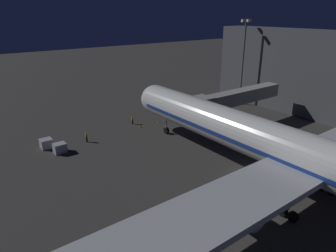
% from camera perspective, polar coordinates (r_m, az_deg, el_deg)
% --- Properties ---
extents(ground_plane, '(320.00, 320.00, 0.00)m').
position_cam_1_polar(ground_plane, '(44.19, 14.49, -8.66)').
color(ground_plane, '#383533').
extents(airliner_at_gate, '(58.00, 68.33, 20.33)m').
position_cam_1_polar(airliner_at_gate, '(37.53, 25.93, -5.93)').
color(airliner_at_gate, silver).
rests_on(airliner_at_gate, ground_plane).
extents(jet_bridge, '(22.11, 3.40, 7.29)m').
position_cam_1_polar(jet_bridge, '(58.84, 11.88, 5.04)').
color(jet_bridge, '#9E9E99').
rests_on(jet_bridge, ground_plane).
extents(apron_floodlight_mast, '(2.90, 0.50, 19.49)m').
position_cam_1_polar(apron_floodlight_mast, '(73.99, 13.85, 12.35)').
color(apron_floodlight_mast, '#59595E').
rests_on(apron_floodlight_mast, ground_plane).
extents(baggage_container_near_belt, '(1.88, 1.63, 1.54)m').
position_cam_1_polar(baggage_container_near_belt, '(51.58, -19.52, -3.89)').
color(baggage_container_near_belt, '#B7BABF').
rests_on(baggage_container_near_belt, ground_plane).
extents(baggage_container_mid_row, '(1.83, 1.79, 1.52)m').
position_cam_1_polar(baggage_container_mid_row, '(54.11, -21.75, -3.04)').
color(baggage_container_mid_row, '#B7BABF').
rests_on(baggage_container_mid_row, ground_plane).
extents(ground_crew_near_nose_gear, '(0.40, 0.40, 1.70)m').
position_cam_1_polar(ground_crew_near_nose_gear, '(61.12, -6.65, 1.20)').
color(ground_crew_near_nose_gear, black).
rests_on(ground_crew_near_nose_gear, ground_plane).
extents(ground_crew_marshaller_fwd, '(0.40, 0.40, 1.80)m').
position_cam_1_polar(ground_crew_marshaller_fwd, '(54.20, -14.97, -1.92)').
color(ground_crew_marshaller_fwd, black).
rests_on(ground_crew_marshaller_fwd, ground_plane).
extents(traffic_cone_nose_port, '(0.36, 0.36, 0.55)m').
position_cam_1_polar(traffic_cone_nose_port, '(61.61, -1.71, 0.84)').
color(traffic_cone_nose_port, orange).
rests_on(traffic_cone_nose_port, ground_plane).
extents(traffic_cone_nose_starboard, '(0.36, 0.36, 0.55)m').
position_cam_1_polar(traffic_cone_nose_starboard, '(59.35, -5.18, -0.03)').
color(traffic_cone_nose_starboard, orange).
rests_on(traffic_cone_nose_starboard, ground_plane).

